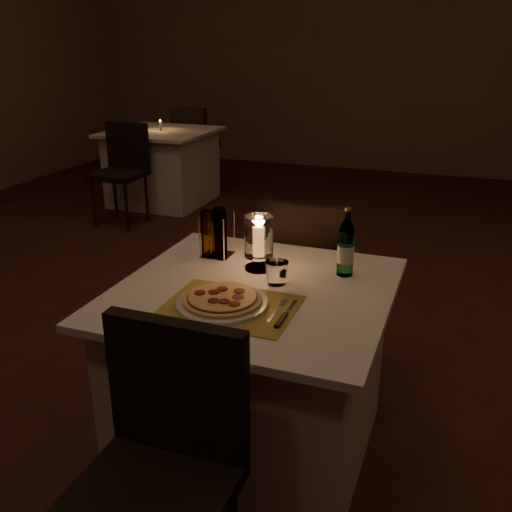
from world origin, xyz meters
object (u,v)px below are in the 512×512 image
(tumbler, at_px, (277,273))
(water_bottle, at_px, (346,248))
(chair_near, at_px, (163,451))
(neighbor_table_left, at_px, (163,167))
(chair_far, at_px, (305,267))
(hurricane_candle, at_px, (259,238))
(plate, at_px, (222,303))
(main_table, at_px, (254,372))
(pizza, at_px, (222,299))

(tumbler, xyz_separation_m, water_bottle, (0.22, 0.18, 0.07))
(chair_near, distance_m, neighbor_table_left, 4.57)
(chair_near, relative_size, chair_far, 1.00)
(hurricane_candle, bearing_deg, plate, -90.33)
(main_table, height_order, pizza, pizza)
(plate, distance_m, neighbor_table_left, 4.10)
(plate, height_order, neighbor_table_left, plate)
(chair_near, xyz_separation_m, hurricane_candle, (-0.05, 0.89, 0.32))
(pizza, xyz_separation_m, water_bottle, (0.34, 0.42, 0.08))
(neighbor_table_left, bearing_deg, water_bottle, -50.24)
(main_table, height_order, chair_near, chair_near)
(chair_near, height_order, pizza, chair_near)
(chair_near, height_order, water_bottle, water_bottle)
(chair_far, bearing_deg, chair_near, -90.00)
(tumbler, height_order, hurricane_candle, hurricane_candle)
(hurricane_candle, relative_size, neighbor_table_left, 0.22)
(main_table, xyz_separation_m, tumbler, (0.07, 0.07, 0.41))
(chair_near, bearing_deg, tumbler, 85.19)
(hurricane_candle, bearing_deg, chair_far, 84.87)
(hurricane_candle, xyz_separation_m, neighbor_table_left, (-2.18, 3.09, -0.50))
(chair_near, xyz_separation_m, tumbler, (0.07, 0.78, 0.24))
(main_table, height_order, chair_far, chair_far)
(main_table, relative_size, plate, 3.12)
(chair_far, bearing_deg, plate, -93.20)
(water_bottle, bearing_deg, plate, -128.57)
(pizza, distance_m, water_bottle, 0.55)
(chair_far, xyz_separation_m, water_bottle, (0.29, -0.47, 0.30))
(chair_far, bearing_deg, neighbor_table_left, 131.10)
(tumbler, relative_size, water_bottle, 0.33)
(main_table, bearing_deg, hurricane_candle, 104.87)
(chair_far, bearing_deg, tumbler, -84.22)
(main_table, height_order, water_bottle, water_bottle)
(chair_far, xyz_separation_m, tumbler, (0.07, -0.65, 0.24))
(tumbler, bearing_deg, pizza, -115.19)
(chair_far, xyz_separation_m, neighbor_table_left, (-2.23, 2.56, -0.18))
(plate, xyz_separation_m, tumbler, (0.12, 0.25, 0.03))
(plate, distance_m, hurricane_candle, 0.38)
(chair_near, distance_m, hurricane_candle, 0.95)
(plate, bearing_deg, chair_near, -84.65)
(neighbor_table_left, bearing_deg, chair_near, -60.76)
(chair_near, bearing_deg, pizza, 95.34)
(plate, xyz_separation_m, neighbor_table_left, (-2.18, 3.45, -0.38))
(neighbor_table_left, bearing_deg, plate, -57.71)
(chair_near, bearing_deg, water_bottle, 73.28)
(pizza, bearing_deg, main_table, 74.51)
(neighbor_table_left, bearing_deg, main_table, -55.70)
(pizza, distance_m, neighbor_table_left, 4.10)
(main_table, distance_m, plate, 0.42)
(main_table, distance_m, hurricane_candle, 0.53)
(main_table, height_order, plate, plate)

